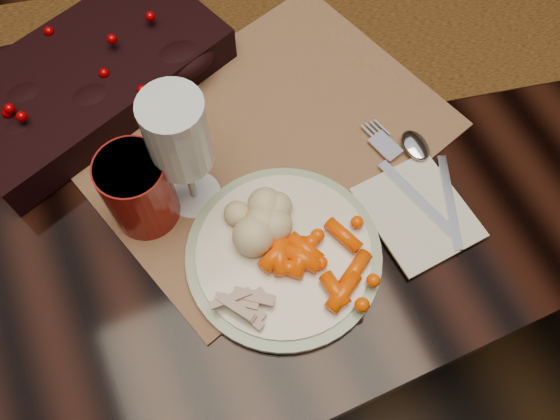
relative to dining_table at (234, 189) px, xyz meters
name	(u,v)px	position (x,y,z in m)	size (l,w,h in m)	color
floor	(244,257)	(0.00, 0.00, -0.38)	(5.00, 5.00, 0.00)	black
dining_table	(234,189)	(0.00, 0.00, 0.00)	(1.80, 1.00, 0.75)	black
table_runner	(225,49)	(0.02, 0.03, 0.38)	(1.52, 0.31, 0.00)	#432D0D
centerpiece	(87,74)	(-0.17, 0.03, 0.42)	(0.37, 0.19, 0.07)	black
placemat_main	(265,140)	(0.02, -0.14, 0.38)	(0.46, 0.34, 0.00)	#83684C
dinner_plate	(284,254)	(-0.03, -0.31, 0.39)	(0.24, 0.24, 0.01)	silver
baby_carrots	(322,266)	(0.00, -0.35, 0.40)	(0.11, 0.09, 0.02)	#FF4E00
mashed_potatoes	(260,215)	(-0.04, -0.26, 0.42)	(0.09, 0.07, 0.05)	beige
turkey_shreds	(248,298)	(-0.09, -0.35, 0.40)	(0.08, 0.07, 0.02)	tan
napkin	(418,212)	(0.15, -0.32, 0.38)	(0.12, 0.14, 0.00)	beige
fork	(409,185)	(0.16, -0.29, 0.39)	(0.03, 0.17, 0.00)	white
spoon	(439,183)	(0.19, -0.30, 0.39)	(0.03, 0.17, 0.00)	#BABABD
red_cup	(139,190)	(-0.16, -0.18, 0.44)	(0.08, 0.08, 0.11)	maroon
wine_glass	(184,156)	(-0.10, -0.18, 0.47)	(0.07, 0.07, 0.20)	white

